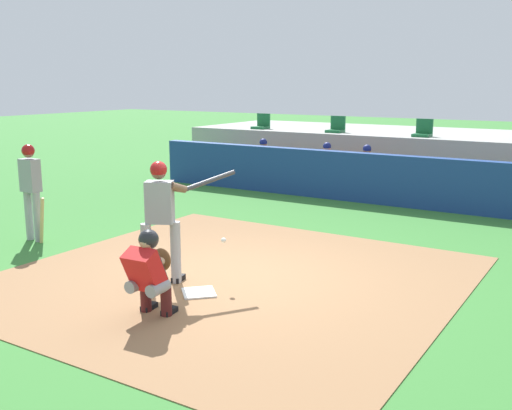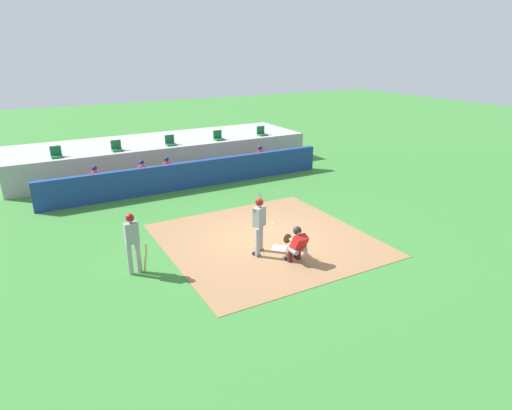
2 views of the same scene
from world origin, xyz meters
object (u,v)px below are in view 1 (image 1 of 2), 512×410
dugout_player_1 (325,166)px  batter_at_plate (162,215)px  catcher_crouched (150,270)px  stadium_seat_0 (262,124)px  dugout_player_0 (261,161)px  home_plate (199,293)px  dugout_player_2 (365,169)px  stadium_seat_1 (336,128)px  on_deck_batter (31,186)px  stadium_seat_2 (423,132)px

dugout_player_1 → batter_at_plate: bearing=-80.8°
catcher_crouched → dugout_player_1: bearing=102.2°
stadium_seat_0 → dugout_player_0: bearing=-59.0°
dugout_player_1 → home_plate: bearing=-76.3°
dugout_player_2 → stadium_seat_1: size_ratio=2.71×
batter_at_plate → dugout_player_2: batter_at_plate is taller
on_deck_batter → stadium_seat_0: stadium_seat_0 is taller
dugout_player_0 → dugout_player_2: same height
home_plate → stadium_seat_2: 10.29m
on_deck_batter → stadium_seat_2: bearing=65.6°
catcher_crouched → batter_at_plate: bearing=123.0°
stadium_seat_1 → dugout_player_0: bearing=-124.1°
on_deck_batter → stadium_seat_1: (1.71, 9.50, 0.51)m
stadium_seat_0 → stadium_seat_2: size_ratio=1.00×
home_plate → stadium_seat_1: bearing=104.3°
dugout_player_0 → stadium_seat_0: 2.52m
on_deck_batter → dugout_player_0: bearing=87.4°
catcher_crouched → dugout_player_2: size_ratio=1.43×
on_deck_batter → stadium_seat_0: bearing=95.3°
home_plate → catcher_crouched: catcher_crouched is taller
catcher_crouched → dugout_player_0: size_ratio=1.43×
dugout_player_0 → stadium_seat_0: (-1.22, 2.03, 0.86)m
dugout_player_2 → stadium_seat_0: (-4.34, 2.03, 0.86)m
batter_at_plate → dugout_player_0: 8.72m
dugout_player_2 → stadium_seat_1: 2.81m
batter_at_plate → stadium_seat_2: stadium_seat_2 is taller
catcher_crouched → on_deck_batter: size_ratio=1.04×
dugout_player_0 → stadium_seat_2: bearing=27.1°
on_deck_batter → stadium_seat_2: (4.31, 9.50, 0.51)m
stadium_seat_2 → batter_at_plate: bearing=-93.9°
dugout_player_2 → stadium_seat_0: stadium_seat_0 is taller
on_deck_batter → dugout_player_2: size_ratio=1.37×
dugout_player_0 → dugout_player_2: size_ratio=1.00×
catcher_crouched → stadium_seat_1: bearing=103.0°
catcher_crouched → stadium_seat_1: stadium_seat_1 is taller
on_deck_batter → dugout_player_0: size_ratio=1.37×
home_plate → dugout_player_0: bearing=116.0°
home_plate → batter_at_plate: bearing=173.9°
batter_at_plate → dugout_player_1: batter_at_plate is taller
dugout_player_2 → dugout_player_1: bearing=180.0°
stadium_seat_1 → stadium_seat_2: size_ratio=1.00×
batter_at_plate → stadium_seat_2: 10.14m
batter_at_plate → stadium_seat_1: size_ratio=3.76×
stadium_seat_1 → home_plate: bearing=-75.7°
batter_at_plate → on_deck_batter: batter_at_plate is taller
dugout_player_0 → stadium_seat_1: stadium_seat_1 is taller
home_plate → stadium_seat_2: stadium_seat_2 is taller
home_plate → dugout_player_0: (-3.98, 8.14, 0.65)m
home_plate → dugout_player_1: bearing=103.7°
stadium_seat_1 → stadium_seat_0: bearing=180.0°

